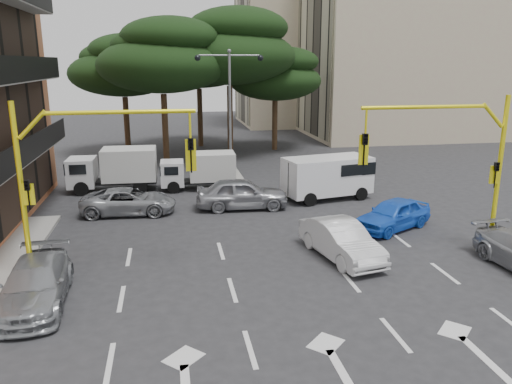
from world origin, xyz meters
TOP-DOWN VIEW (x-y plane):
  - ground at (0.00, 0.00)m, footprint 120.00×120.00m
  - median_strip at (0.00, 16.00)m, footprint 1.40×6.00m
  - apartment_beige_near at (19.95, 32.00)m, footprint 20.20×12.15m
  - apartment_beige_far at (12.95, 44.00)m, footprint 16.20×12.15m
  - pine_left_near at (-3.94, 21.96)m, footprint 9.15×9.15m
  - pine_center at (1.06, 23.96)m, footprint 9.98×9.98m
  - pine_left_far at (-6.94, 25.96)m, footprint 8.32×8.32m
  - pine_right at (5.06, 25.96)m, footprint 7.49×7.49m
  - pine_back at (-0.94, 28.96)m, footprint 9.15×9.15m
  - signal_mast_right at (6.80, 1.99)m, footprint 5.79×0.37m
  - signal_mast_left at (-6.80, 1.99)m, footprint 5.79×0.37m
  - street_lamp_center at (0.00, 16.00)m, footprint 4.16×0.36m
  - car_white_hatch at (2.38, 2.02)m, footprint 2.30×4.45m
  - car_blue_compact at (5.78, 4.84)m, footprint 4.22×3.30m
  - car_silver_wagon at (-8.00, 0.10)m, footprint 2.07×4.62m
  - car_silver_cross_a at (-5.85, 9.23)m, footprint 4.61×2.32m
  - car_silver_cross_b at (-0.30, 9.17)m, footprint 4.67×2.11m
  - van_white at (4.48, 10.23)m, footprint 4.94×2.97m
  - box_truck_a at (-6.96, 14.00)m, footprint 5.00×2.19m
  - box_truck_b at (-2.17, 13.54)m, footprint 4.35×1.90m

SIDE VIEW (x-z plane):
  - ground at x=0.00m, z-range 0.00..0.00m
  - median_strip at x=0.00m, z-range 0.00..0.15m
  - car_silver_cross_a at x=-5.85m, z-range 0.00..1.25m
  - car_silver_wagon at x=-8.00m, z-range 0.00..1.31m
  - car_blue_compact at x=5.78m, z-range 0.00..1.35m
  - car_white_hatch at x=2.38m, z-range 0.00..1.40m
  - car_silver_cross_b at x=-0.30m, z-range 0.00..1.56m
  - box_truck_b at x=-2.17m, z-range 0.00..2.12m
  - van_white at x=4.48m, z-range 0.00..2.31m
  - box_truck_a at x=-6.96m, z-range 0.00..2.44m
  - signal_mast_right at x=6.80m, z-range 0.88..6.88m
  - signal_mast_left at x=-6.80m, z-range 0.88..6.88m
  - street_lamp_center at x=0.00m, z-range 1.54..9.31m
  - pine_right at x=5.06m, z-range 2.03..10.40m
  - pine_left_far at x=-6.94m, z-range 2.26..11.56m
  - pine_left_near at x=-3.94m, z-range 2.49..12.72m
  - pine_back at x=-0.94m, z-range 2.49..12.72m
  - pine_center at x=1.06m, z-range 2.72..13.88m
  - apartment_beige_far at x=12.95m, z-range 0.00..16.70m
  - apartment_beige_near at x=19.95m, z-range 0.00..18.70m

